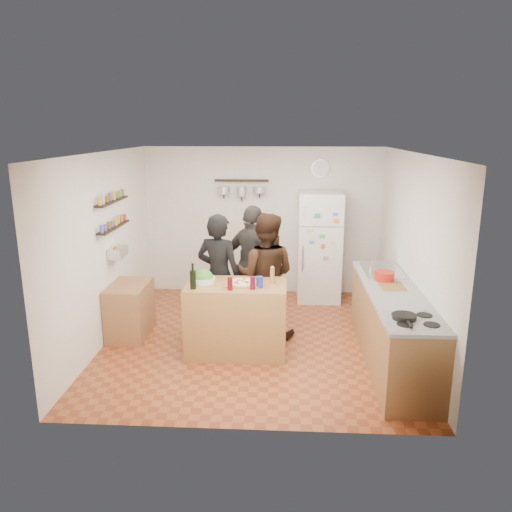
# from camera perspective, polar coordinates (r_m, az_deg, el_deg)

# --- Properties ---
(room_shell) EXTENTS (4.20, 4.20, 4.20)m
(room_shell) POSITION_cam_1_polar(r_m,az_deg,el_deg) (6.87, 0.14, 1.41)
(room_shell) COLOR brown
(room_shell) RESTS_ON ground
(prep_island) EXTENTS (1.25, 0.72, 0.91)m
(prep_island) POSITION_cam_1_polar(r_m,az_deg,el_deg) (6.39, -2.24, -7.10)
(prep_island) COLOR #A5703C
(prep_island) RESTS_ON floor
(pizza_board) EXTENTS (0.42, 0.34, 0.02)m
(pizza_board) POSITION_cam_1_polar(r_m,az_deg,el_deg) (6.20, -1.57, -3.19)
(pizza_board) COLOR #956136
(pizza_board) RESTS_ON prep_island
(pizza) EXTENTS (0.34, 0.34, 0.02)m
(pizza) POSITION_cam_1_polar(r_m,az_deg,el_deg) (6.20, -1.57, -3.02)
(pizza) COLOR beige
(pizza) RESTS_ON pizza_board
(salad_bowl) EXTENTS (0.31, 0.31, 0.06)m
(salad_bowl) POSITION_cam_1_polar(r_m,az_deg,el_deg) (6.33, -6.04, -2.73)
(salad_bowl) COLOR silver
(salad_bowl) RESTS_ON prep_island
(wine_bottle) EXTENTS (0.08, 0.08, 0.23)m
(wine_bottle) POSITION_cam_1_polar(r_m,az_deg,el_deg) (6.06, -7.21, -2.71)
(wine_bottle) COLOR black
(wine_bottle) RESTS_ON prep_island
(wine_glass_near) EXTENTS (0.06, 0.06, 0.15)m
(wine_glass_near) POSITION_cam_1_polar(r_m,az_deg,el_deg) (5.99, -2.99, -3.19)
(wine_glass_near) COLOR #59070C
(wine_glass_near) RESTS_ON prep_island
(wine_glass_far) EXTENTS (0.06, 0.06, 0.15)m
(wine_glass_far) POSITION_cam_1_polar(r_m,az_deg,el_deg) (6.00, -0.38, -3.13)
(wine_glass_far) COLOR #51061E
(wine_glass_far) RESTS_ON prep_island
(pepper_mill) EXTENTS (0.06, 0.06, 0.18)m
(pepper_mill) POSITION_cam_1_polar(r_m,az_deg,el_deg) (6.23, 1.88, -2.36)
(pepper_mill) COLOR olive
(pepper_mill) RESTS_ON prep_island
(salt_canister) EXTENTS (0.08, 0.08, 0.14)m
(salt_canister) POSITION_cam_1_polar(r_m,az_deg,el_deg) (6.08, 0.42, -2.99)
(salt_canister) COLOR navy
(salt_canister) RESTS_ON prep_island
(person_left) EXTENTS (0.72, 0.58, 1.71)m
(person_left) POSITION_cam_1_polar(r_m,az_deg,el_deg) (6.77, -4.27, -2.29)
(person_left) COLOR black
(person_left) RESTS_ON floor
(person_center) EXTENTS (0.92, 0.76, 1.72)m
(person_center) POSITION_cam_1_polar(r_m,az_deg,el_deg) (6.76, 1.07, -2.24)
(person_center) COLOR black
(person_center) RESTS_ON floor
(person_back) EXTENTS (1.08, 0.90, 1.73)m
(person_back) POSITION_cam_1_polar(r_m,az_deg,el_deg) (7.30, -0.33, -0.93)
(person_back) COLOR #2B2826
(person_back) RESTS_ON floor
(counter_run) EXTENTS (0.63, 2.63, 0.90)m
(counter_run) POSITION_cam_1_polar(r_m,az_deg,el_deg) (6.34, 15.31, -7.83)
(counter_run) COLOR #9E7042
(counter_run) RESTS_ON floor
(stove_top) EXTENTS (0.60, 0.62, 0.02)m
(stove_top) POSITION_cam_1_polar(r_m,az_deg,el_deg) (5.32, 17.70, -7.08)
(stove_top) COLOR white
(stove_top) RESTS_ON counter_run
(skillet) EXTENTS (0.24, 0.24, 0.05)m
(skillet) POSITION_cam_1_polar(r_m,az_deg,el_deg) (5.31, 16.60, -6.65)
(skillet) COLOR black
(skillet) RESTS_ON stove_top
(sink) EXTENTS (0.50, 0.80, 0.03)m
(sink) POSITION_cam_1_polar(r_m,az_deg,el_deg) (6.98, 14.17, -1.66)
(sink) COLOR silver
(sink) RESTS_ON counter_run
(cutting_board) EXTENTS (0.30, 0.40, 0.02)m
(cutting_board) POSITION_cam_1_polar(r_m,az_deg,el_deg) (6.34, 15.30, -3.44)
(cutting_board) COLOR olive
(cutting_board) RESTS_ON counter_run
(red_bowl) EXTENTS (0.25, 0.25, 0.11)m
(red_bowl) POSITION_cam_1_polar(r_m,az_deg,el_deg) (6.56, 14.44, -2.19)
(red_bowl) COLOR #B11F14
(red_bowl) RESTS_ON counter_run
(fridge) EXTENTS (0.70, 0.68, 1.80)m
(fridge) POSITION_cam_1_polar(r_m,az_deg,el_deg) (8.28, 7.24, 1.07)
(fridge) COLOR white
(fridge) RESTS_ON floor
(wall_clock) EXTENTS (0.30, 0.03, 0.30)m
(wall_clock) POSITION_cam_1_polar(r_m,az_deg,el_deg) (8.42, 7.37, 9.91)
(wall_clock) COLOR silver
(wall_clock) RESTS_ON back_wall
(spice_shelf_lower) EXTENTS (0.12, 1.00, 0.02)m
(spice_shelf_lower) POSITION_cam_1_polar(r_m,az_deg,el_deg) (7.01, -15.93, 3.20)
(spice_shelf_lower) COLOR black
(spice_shelf_lower) RESTS_ON left_wall
(spice_shelf_upper) EXTENTS (0.12, 1.00, 0.02)m
(spice_shelf_upper) POSITION_cam_1_polar(r_m,az_deg,el_deg) (6.95, -16.13, 6.03)
(spice_shelf_upper) COLOR black
(spice_shelf_upper) RESTS_ON left_wall
(produce_basket) EXTENTS (0.18, 0.35, 0.14)m
(produce_basket) POSITION_cam_1_polar(r_m,az_deg,el_deg) (7.07, -15.51, 0.42)
(produce_basket) COLOR silver
(produce_basket) RESTS_ON left_wall
(side_table) EXTENTS (0.50, 0.80, 0.73)m
(side_table) POSITION_cam_1_polar(r_m,az_deg,el_deg) (7.13, -14.20, -5.98)
(side_table) COLOR olive
(side_table) RESTS_ON floor
(pot_rack) EXTENTS (0.90, 0.04, 0.04)m
(pot_rack) POSITION_cam_1_polar(r_m,az_deg,el_deg) (8.37, -1.66, 8.61)
(pot_rack) COLOR black
(pot_rack) RESTS_ON back_wall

